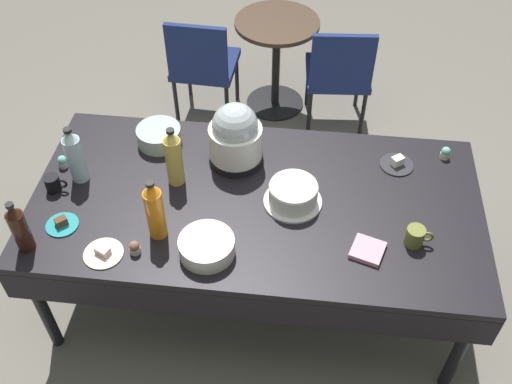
% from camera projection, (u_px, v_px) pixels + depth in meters
% --- Properties ---
extents(ground, '(9.00, 9.00, 0.00)m').
position_uv_depth(ground, '(256.00, 287.00, 3.41)').
color(ground, slate).
extents(potluck_table, '(2.20, 1.10, 0.75)m').
position_uv_depth(potluck_table, '(256.00, 208.00, 2.92)').
color(potluck_table, black).
rests_on(potluck_table, ground).
extents(frosted_layer_cake, '(0.29, 0.29, 0.12)m').
position_uv_depth(frosted_layer_cake, '(293.00, 194.00, 2.82)').
color(frosted_layer_cake, silver).
rests_on(frosted_layer_cake, potluck_table).
extents(slow_cooker, '(0.28, 0.28, 0.35)m').
position_uv_depth(slow_cooker, '(235.00, 136.00, 2.95)').
color(slow_cooker, black).
rests_on(slow_cooker, potluck_table).
extents(glass_salad_bowl, '(0.24, 0.24, 0.09)m').
position_uv_depth(glass_salad_bowl, '(159.00, 136.00, 3.13)').
color(glass_salad_bowl, '#B2C6BC').
rests_on(glass_salad_bowl, potluck_table).
extents(ceramic_snack_bowl, '(0.25, 0.25, 0.08)m').
position_uv_depth(ceramic_snack_bowl, '(207.00, 246.00, 2.61)').
color(ceramic_snack_bowl, silver).
rests_on(ceramic_snack_bowl, potluck_table).
extents(dessert_plate_charcoal, '(0.17, 0.17, 0.05)m').
position_uv_depth(dessert_plate_charcoal, '(397.00, 163.00, 3.03)').
color(dessert_plate_charcoal, '#2D2D33').
rests_on(dessert_plate_charcoal, potluck_table).
extents(dessert_plate_cream, '(0.18, 0.18, 0.04)m').
position_uv_depth(dessert_plate_cream, '(103.00, 253.00, 2.63)').
color(dessert_plate_cream, beige).
rests_on(dessert_plate_cream, potluck_table).
extents(dessert_plate_teal, '(0.15, 0.15, 0.05)m').
position_uv_depth(dessert_plate_teal, '(62.00, 224.00, 2.75)').
color(dessert_plate_teal, teal).
rests_on(dessert_plate_teal, potluck_table).
extents(cupcake_rose, '(0.05, 0.05, 0.07)m').
position_uv_depth(cupcake_rose, '(135.00, 248.00, 2.62)').
color(cupcake_rose, beige).
rests_on(cupcake_rose, potluck_table).
extents(cupcake_mint, '(0.05, 0.05, 0.07)m').
position_uv_depth(cupcake_mint, '(63.00, 162.00, 3.01)').
color(cupcake_mint, beige).
rests_on(cupcake_mint, potluck_table).
extents(cupcake_vanilla, '(0.05, 0.05, 0.07)m').
position_uv_depth(cupcake_vanilla, '(445.00, 153.00, 3.06)').
color(cupcake_vanilla, beige).
rests_on(cupcake_vanilla, potluck_table).
extents(soda_bottle_cola, '(0.08, 0.08, 0.29)m').
position_uv_depth(soda_bottle_cola, '(19.00, 228.00, 2.57)').
color(soda_bottle_cola, '#33190F').
rests_on(soda_bottle_cola, potluck_table).
extents(soda_bottle_orange_juice, '(0.08, 0.08, 0.33)m').
position_uv_depth(soda_bottle_orange_juice, '(155.00, 211.00, 2.61)').
color(soda_bottle_orange_juice, orange).
rests_on(soda_bottle_orange_juice, potluck_table).
extents(soda_bottle_water, '(0.09, 0.09, 0.32)m').
position_uv_depth(soda_bottle_water, '(75.00, 156.00, 2.87)').
color(soda_bottle_water, silver).
rests_on(soda_bottle_water, potluck_table).
extents(soda_bottle_ginger_ale, '(0.09, 0.09, 0.33)m').
position_uv_depth(soda_bottle_ginger_ale, '(174.00, 158.00, 2.85)').
color(soda_bottle_ginger_ale, gold).
rests_on(soda_bottle_ginger_ale, potluck_table).
extents(coffee_mug_olive, '(0.13, 0.09, 0.10)m').
position_uv_depth(coffee_mug_olive, '(415.00, 236.00, 2.65)').
color(coffee_mug_olive, olive).
rests_on(coffee_mug_olive, potluck_table).
extents(coffee_mug_black, '(0.11, 0.07, 0.09)m').
position_uv_depth(coffee_mug_black, '(53.00, 183.00, 2.89)').
color(coffee_mug_black, black).
rests_on(coffee_mug_black, potluck_table).
extents(paper_napkin_stack, '(0.18, 0.18, 0.02)m').
position_uv_depth(paper_napkin_stack, '(368.00, 250.00, 2.64)').
color(paper_napkin_stack, pink).
rests_on(paper_napkin_stack, potluck_table).
extents(maroon_chair_left, '(0.46, 0.46, 0.85)m').
position_uv_depth(maroon_chair_left, '(202.00, 62.00, 4.14)').
color(maroon_chair_left, navy).
rests_on(maroon_chair_left, ground).
extents(maroon_chair_right, '(0.47, 0.47, 0.85)m').
position_uv_depth(maroon_chair_right, '(339.00, 71.00, 4.07)').
color(maroon_chair_right, navy).
rests_on(maroon_chair_right, ground).
extents(round_cafe_table, '(0.60, 0.60, 0.72)m').
position_uv_depth(round_cafe_table, '(276.00, 49.00, 4.25)').
color(round_cafe_table, '#473323').
rests_on(round_cafe_table, ground).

